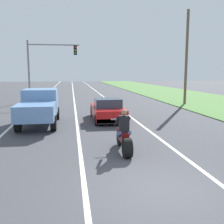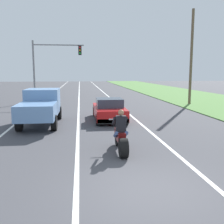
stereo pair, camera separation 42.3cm
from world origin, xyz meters
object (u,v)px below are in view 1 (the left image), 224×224
object	(u,v)px
traffic_light_mast_near	(45,61)
pickup_truck_left_lane_light_blue	(39,106)
sports_car_red	(107,110)
motorcycle_with_rider	(124,137)

from	to	relation	value
traffic_light_mast_near	pickup_truck_left_lane_light_blue	bearing A→B (deg)	-86.71
sports_car_red	motorcycle_with_rider	bearing A→B (deg)	-92.63
motorcycle_with_rider	pickup_truck_left_lane_light_blue	distance (m)	6.85
traffic_light_mast_near	motorcycle_with_rider	bearing A→B (deg)	-75.96
motorcycle_with_rider	sports_car_red	bearing A→B (deg)	87.37
motorcycle_with_rider	pickup_truck_left_lane_light_blue	size ratio (longest dim) A/B	0.46
pickup_truck_left_lane_light_blue	traffic_light_mast_near	distance (m)	12.07
sports_car_red	traffic_light_mast_near	distance (m)	12.16
pickup_truck_left_lane_light_blue	sports_car_red	bearing A→B (deg)	13.92
pickup_truck_left_lane_light_blue	traffic_light_mast_near	bearing A→B (deg)	93.29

